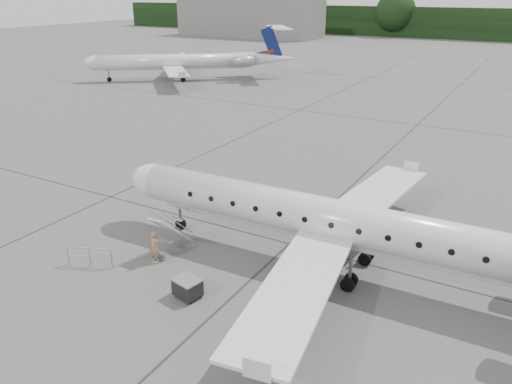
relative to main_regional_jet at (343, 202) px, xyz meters
The scene contains 8 objects.
ground 4.85m from the main_regional_jet, 52.93° to the right, with size 320.00×320.00×0.00m, color #595856.
terminal_building 127.10m from the main_regional_jet, 122.35° to the left, with size 40.00×14.00×10.00m, color slate.
main_regional_jet is the anchor object (origin of this frame).
airstair 8.85m from the main_regional_jet, 163.40° to the right, with size 0.85×2.42×2.23m, color silver, non-canonical shape.
passenger 9.37m from the main_regional_jet, 154.99° to the right, with size 0.60×0.39×1.65m, color #977352.
safety_railing 12.40m from the main_regional_jet, 151.71° to the right, with size 2.20×0.08×1.00m, color gray, non-canonical shape.
baggage_cart 7.93m from the main_regional_jet, 131.81° to the right, with size 1.11×0.90×0.96m, color black, non-canonical shape.
bg_regional_left 56.00m from the main_regional_jet, 136.15° to the left, with size 28.65×20.63×7.52m, color silver, non-canonical shape.
Camera 1 is at (4.94, -17.43, 12.56)m, focal length 35.00 mm.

